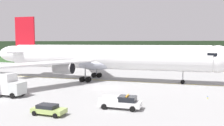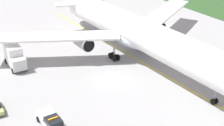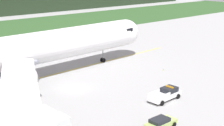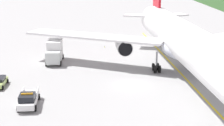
# 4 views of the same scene
# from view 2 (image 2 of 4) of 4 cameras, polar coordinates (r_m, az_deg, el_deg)

# --- Properties ---
(ground) EXTENTS (320.00, 320.00, 0.00)m
(ground) POSITION_cam_2_polar(r_m,az_deg,el_deg) (54.22, -0.39, -2.91)
(ground) COLOR #999999
(taxiway_centerline_main) EXTENTS (74.16, 4.13, 0.01)m
(taxiway_centerline_main) POSITION_cam_2_polar(r_m,az_deg,el_deg) (60.89, 4.95, 0.33)
(taxiway_centerline_main) COLOR yellow
(taxiway_centerline_main) RESTS_ON ground
(airliner) EXTENTS (56.95, 50.43, 15.38)m
(airliner) POSITION_cam_2_polar(r_m,az_deg,el_deg) (59.23, 4.81, 5.24)
(airliner) COLOR white
(airliner) RESTS_ON ground
(ops_pickup_truck) EXTENTS (5.75, 2.45, 1.94)m
(ops_pickup_truck) POSITION_cam_2_polar(r_m,az_deg,el_deg) (43.29, -10.66, -10.11)
(ops_pickup_truck) COLOR white
(ops_pickup_truck) RESTS_ON ground
(catering_truck) EXTENTS (6.28, 2.66, 3.97)m
(catering_truck) POSITION_cam_2_polar(r_m,az_deg,el_deg) (60.46, -16.78, 1.13)
(catering_truck) COLOR silver
(catering_truck) RESTS_ON ground
(taxiway_edge_light_west) EXTENTS (0.12, 0.12, 0.39)m
(taxiway_edge_light_west) POSITION_cam_2_polar(r_m,az_deg,el_deg) (73.50, -12.21, 4.53)
(taxiway_edge_light_west) COLOR yellow
(taxiway_edge_light_west) RESTS_ON ground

